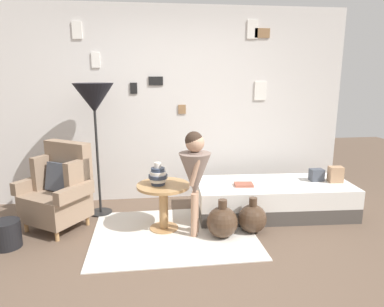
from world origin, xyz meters
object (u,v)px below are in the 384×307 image
at_px(daybed, 273,198).
at_px(floor_lamp, 94,101).
at_px(vase_striped, 158,176).
at_px(demijohn_near, 222,222).
at_px(side_table, 163,197).
at_px(demijohn_far, 252,218).
at_px(book_on_daybed, 244,185).
at_px(magazine_basket, 6,234).
at_px(armchair, 60,190).
at_px(person_child, 195,170).

distance_m(daybed, floor_lamp, 2.49).
height_order(vase_striped, demijohn_near, vase_striped).
height_order(side_table, demijohn_far, side_table).
bearing_deg(book_on_daybed, magazine_basket, -170.25).
relative_size(demijohn_near, magazine_basket, 1.51).
xyz_separation_m(armchair, book_on_daybed, (2.15, -0.01, -0.02)).
relative_size(side_table, person_child, 0.51).
xyz_separation_m(daybed, magazine_basket, (-3.00, -0.50, -0.06)).
distance_m(daybed, demijohn_far, 0.64).
height_order(book_on_daybed, magazine_basket, book_on_daybed).
distance_m(armchair, demijohn_far, 2.20).
distance_m(book_on_daybed, demijohn_near, 0.67).
bearing_deg(demijohn_near, floor_lamp, 148.53).
xyz_separation_m(book_on_daybed, demijohn_near, (-0.37, -0.50, -0.24)).
relative_size(floor_lamp, person_child, 1.41).
relative_size(demijohn_near, demijohn_far, 1.05).
bearing_deg(magazine_basket, book_on_daybed, 9.75).
xyz_separation_m(person_child, demijohn_far, (0.64, -0.01, -0.57)).
distance_m(side_table, person_child, 0.52).
relative_size(side_table, book_on_daybed, 2.68).
xyz_separation_m(armchair, demijohn_near, (1.78, -0.51, -0.27)).
height_order(side_table, vase_striped, vase_striped).
relative_size(armchair, floor_lamp, 0.60).
height_order(vase_striped, person_child, person_child).
xyz_separation_m(vase_striped, book_on_daybed, (1.04, 0.23, -0.22)).
height_order(floor_lamp, person_child, floor_lamp).
bearing_deg(vase_striped, armchair, 168.02).
bearing_deg(armchair, daybed, 1.04).
xyz_separation_m(vase_striped, magazine_basket, (-1.55, -0.22, -0.49)).
bearing_deg(book_on_daybed, floor_lamp, 168.97).
relative_size(floor_lamp, demijohn_far, 4.03).
bearing_deg(armchair, vase_striped, -11.98).
bearing_deg(daybed, vase_striped, -168.97).
distance_m(floor_lamp, person_child, 1.49).
distance_m(armchair, side_table, 1.19).
height_order(floor_lamp, magazine_basket, floor_lamp).
xyz_separation_m(person_child, book_on_daybed, (0.66, 0.42, -0.32)).
height_order(floor_lamp, demijohn_near, floor_lamp).
xyz_separation_m(side_table, floor_lamp, (-0.77, 0.57, 1.02)).
bearing_deg(side_table, floor_lamp, 143.57).
bearing_deg(magazine_basket, armchair, 45.95).
bearing_deg(demijohn_near, magazine_basket, 178.45).
bearing_deg(side_table, demijohn_far, -11.77).
bearing_deg(demijohn_near, daybed, 35.76).
bearing_deg(daybed, demijohn_far, -130.88).
distance_m(vase_striped, magazine_basket, 1.64).
xyz_separation_m(armchair, person_child, (1.49, -0.42, 0.30)).
distance_m(floor_lamp, magazine_basket, 1.71).
distance_m(side_table, vase_striped, 0.26).
relative_size(daybed, person_child, 1.69).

